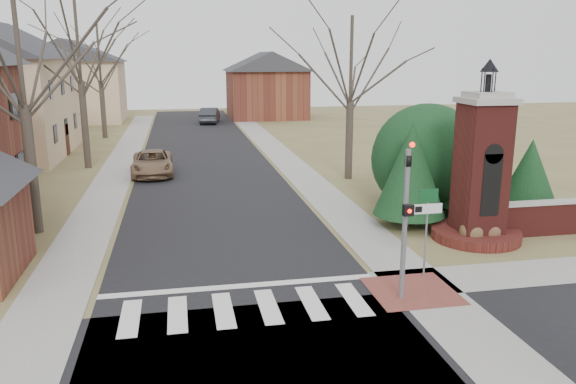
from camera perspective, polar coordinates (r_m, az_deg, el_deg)
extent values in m
plane|color=brown|center=(14.60, -3.89, -13.06)|extent=(120.00, 120.00, 0.00)
cube|color=black|center=(35.60, -8.41, 2.90)|extent=(8.00, 70.00, 0.01)
cube|color=silver|center=(15.31, -4.28, -11.70)|extent=(8.00, 2.20, 0.02)
cube|color=silver|center=(16.67, -4.91, -9.52)|extent=(8.00, 0.35, 0.02)
cube|color=gray|center=(36.20, -0.16, 3.24)|extent=(2.00, 60.00, 0.02)
cube|color=gray|center=(35.75, -16.77, 2.52)|extent=(2.00, 60.00, 0.02)
cube|color=brown|center=(16.67, 12.49, -9.80)|extent=(2.40, 2.40, 0.02)
cylinder|color=slate|center=(15.43, 11.77, -3.44)|extent=(0.14, 0.14, 4.20)
imported|color=black|center=(14.98, 12.13, 3.71)|extent=(0.15, 0.18, 0.90)
sphere|color=#FF0C05|center=(14.73, 12.52, 4.71)|extent=(0.14, 0.14, 0.14)
cube|color=black|center=(15.13, 12.12, -1.82)|extent=(0.28, 0.16, 0.30)
sphere|color=#FF0C05|center=(15.05, 12.25, -1.91)|extent=(0.11, 0.11, 0.11)
cylinder|color=slate|center=(17.39, 13.83, -4.35)|extent=(0.06, 0.06, 2.60)
cube|color=silver|center=(17.14, 14.02, -1.67)|extent=(0.90, 0.03, 0.30)
cube|color=black|center=(17.00, 13.12, -1.74)|extent=(0.22, 0.02, 0.18)
cube|color=#0E431E|center=(17.04, 14.10, -0.37)|extent=(0.60, 0.03, 0.40)
cylinder|color=#5C1F1B|center=(21.78, 18.53, -4.10)|extent=(3.20, 3.20, 0.36)
cube|color=#5C1F1B|center=(21.22, 19.00, 1.88)|extent=(1.50, 1.50, 5.00)
cube|color=black|center=(20.68, 19.92, 0.66)|extent=(0.70, 0.10, 2.20)
cube|color=gray|center=(20.88, 19.54, 8.74)|extent=(1.70, 1.70, 0.20)
cube|color=gray|center=(20.87, 19.59, 9.29)|extent=(1.30, 1.30, 0.20)
cylinder|color=black|center=(20.85, 19.67, 10.38)|extent=(0.20, 0.20, 0.60)
cone|color=black|center=(20.83, 19.81, 12.03)|extent=(0.64, 0.64, 0.45)
cube|color=beige|center=(61.94, -21.09, 9.47)|extent=(10.00, 8.00, 6.00)
cube|color=beige|center=(60.81, -24.33, 12.89)|extent=(0.75, 0.75, 3.08)
cube|color=brown|center=(61.83, -2.22, 9.89)|extent=(8.00, 8.00, 5.00)
cube|color=brown|center=(59.81, -4.18, 12.99)|extent=(0.75, 0.75, 2.80)
cylinder|color=#473D33|center=(22.69, 12.11, -2.80)|extent=(0.20, 0.20, 0.50)
cone|color=black|center=(22.21, 12.37, 2.28)|extent=(2.80, 2.80, 3.60)
cylinder|color=#473D33|center=(25.15, 17.98, -1.55)|extent=(0.20, 0.20, 0.50)
cone|color=black|center=(24.67, 18.37, 3.73)|extent=(3.40, 3.40, 4.20)
cylinder|color=#473D33|center=(25.37, 23.02, -1.85)|extent=(0.20, 0.20, 0.50)
cone|color=black|center=(25.01, 23.37, 1.79)|extent=(2.40, 2.40, 2.80)
sphere|color=black|center=(25.16, 13.92, 3.74)|extent=(4.80, 4.80, 4.80)
cylinder|color=#473D33|center=(23.00, -24.60, 2.03)|extent=(0.40, 0.40, 4.83)
cylinder|color=#473D33|center=(35.61, -19.94, 6.33)|extent=(0.40, 0.40, 5.04)
cylinder|color=#473D33|center=(48.52, -18.26, 7.83)|extent=(0.40, 0.40, 4.41)
cylinder|color=#473D33|center=(30.66, 6.23, 5.22)|extent=(0.40, 0.40, 4.20)
imported|color=#836247|center=(32.64, -13.61, 2.89)|extent=(2.34, 4.92, 1.36)
imported|color=#34373C|center=(57.23, -7.95, 7.73)|extent=(2.38, 4.92, 1.55)
sphere|color=brown|center=(21.19, 18.16, -3.84)|extent=(0.87, 0.87, 0.87)
sphere|color=brown|center=(21.53, 19.79, -3.72)|extent=(0.86, 0.86, 0.86)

